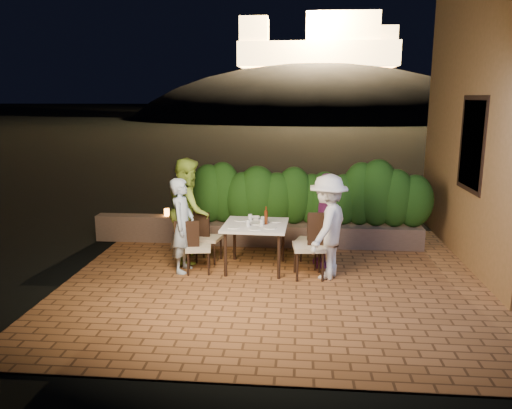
# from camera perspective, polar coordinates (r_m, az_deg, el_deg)

# --- Properties ---
(ground) EXTENTS (400.00, 400.00, 0.00)m
(ground) POSITION_cam_1_polar(r_m,az_deg,el_deg) (7.40, 4.62, -9.80)
(ground) COLOR black
(ground) RESTS_ON ground
(terrace_floor) EXTENTS (7.00, 6.00, 0.15)m
(terrace_floor) POSITION_cam_1_polar(r_m,az_deg,el_deg) (7.89, 4.65, -8.82)
(terrace_floor) COLOR brown
(terrace_floor) RESTS_ON ground
(window_pane) EXTENTS (0.08, 1.00, 1.40)m
(window_pane) POSITION_cam_1_polar(r_m,az_deg,el_deg) (8.85, 23.64, 6.34)
(window_pane) COLOR black
(window_pane) RESTS_ON building_wall
(window_frame) EXTENTS (0.06, 1.15, 1.55)m
(window_frame) POSITION_cam_1_polar(r_m,az_deg,el_deg) (8.85, 23.58, 6.34)
(window_frame) COLOR black
(window_frame) RESTS_ON building_wall
(planter) EXTENTS (4.20, 0.55, 0.40)m
(planter) POSITION_cam_1_polar(r_m,az_deg,el_deg) (9.51, 5.98, -3.40)
(planter) COLOR brown
(planter) RESTS_ON ground
(hedge) EXTENTS (4.00, 0.70, 1.10)m
(hedge) POSITION_cam_1_polar(r_m,az_deg,el_deg) (9.34, 6.08, 1.03)
(hedge) COLOR #1A4212
(hedge) RESTS_ON planter
(parapet) EXTENTS (2.20, 0.30, 0.50)m
(parapet) POSITION_cam_1_polar(r_m,az_deg,el_deg) (9.91, -11.66, -2.66)
(parapet) COLOR brown
(parapet) RESTS_ON ground
(hill) EXTENTS (52.00, 40.00, 22.00)m
(hill) POSITION_cam_1_polar(r_m,az_deg,el_deg) (67.23, 6.75, 6.35)
(hill) COLOR black
(hill) RESTS_ON ground
(fortress) EXTENTS (26.00, 8.00, 8.00)m
(fortress) POSITION_cam_1_polar(r_m,az_deg,el_deg) (67.34, 7.07, 18.72)
(fortress) COLOR #FFCC7A
(fortress) RESTS_ON hill
(dining_table) EXTENTS (1.05, 1.05, 0.75)m
(dining_table) POSITION_cam_1_polar(r_m,az_deg,el_deg) (8.11, -0.06, -4.82)
(dining_table) COLOR white
(dining_table) RESTS_ON ground
(plate_nw) EXTENTS (0.21, 0.21, 0.01)m
(plate_nw) POSITION_cam_1_polar(r_m,az_deg,el_deg) (7.80, -2.56, -2.60)
(plate_nw) COLOR white
(plate_nw) RESTS_ON dining_table
(plate_sw) EXTENTS (0.23, 0.23, 0.01)m
(plate_sw) POSITION_cam_1_polar(r_m,az_deg,el_deg) (8.25, -1.69, -1.77)
(plate_sw) COLOR white
(plate_sw) RESTS_ON dining_table
(plate_ne) EXTENTS (0.20, 0.20, 0.01)m
(plate_ne) POSITION_cam_1_polar(r_m,az_deg,el_deg) (7.77, 1.62, -2.65)
(plate_ne) COLOR white
(plate_ne) RESTS_ON dining_table
(plate_se) EXTENTS (0.22, 0.22, 0.01)m
(plate_se) POSITION_cam_1_polar(r_m,az_deg,el_deg) (8.18, 2.25, -1.90)
(plate_se) COLOR white
(plate_se) RESTS_ON dining_table
(plate_centre) EXTENTS (0.23, 0.23, 0.01)m
(plate_centre) POSITION_cam_1_polar(r_m,az_deg,el_deg) (8.04, -0.04, -2.14)
(plate_centre) COLOR white
(plate_centre) RESTS_ON dining_table
(plate_front) EXTENTS (0.21, 0.21, 0.01)m
(plate_front) POSITION_cam_1_polar(r_m,az_deg,el_deg) (7.71, -0.12, -2.77)
(plate_front) COLOR white
(plate_front) RESTS_ON dining_table
(glass_nw) EXTENTS (0.06, 0.06, 0.11)m
(glass_nw) POSITION_cam_1_polar(r_m,az_deg,el_deg) (7.85, -0.92, -2.14)
(glass_nw) COLOR silver
(glass_nw) RESTS_ON dining_table
(glass_sw) EXTENTS (0.07, 0.07, 0.11)m
(glass_sw) POSITION_cam_1_polar(r_m,az_deg,el_deg) (8.20, -0.67, -1.50)
(glass_sw) COLOR silver
(glass_sw) RESTS_ON dining_table
(glass_ne) EXTENTS (0.06, 0.06, 0.10)m
(glass_ne) POSITION_cam_1_polar(r_m,az_deg,el_deg) (7.89, 0.66, -2.07)
(glass_ne) COLOR silver
(glass_ne) RESTS_ON dining_table
(glass_se) EXTENTS (0.06, 0.06, 0.10)m
(glass_se) POSITION_cam_1_polar(r_m,az_deg,el_deg) (8.10, 0.79, -1.72)
(glass_se) COLOR silver
(glass_se) RESTS_ON dining_table
(beer_bottle) EXTENTS (0.06, 0.06, 0.29)m
(beer_bottle) POSITION_cam_1_polar(r_m,az_deg,el_deg) (7.96, 1.15, -1.26)
(beer_bottle) COLOR #52210D
(beer_bottle) RESTS_ON dining_table
(bowl) EXTENTS (0.19, 0.19, 0.04)m
(bowl) POSITION_cam_1_polar(r_m,az_deg,el_deg) (8.32, -0.13, -1.54)
(bowl) COLOR white
(bowl) RESTS_ON dining_table
(chair_left_front) EXTENTS (0.45, 0.45, 0.84)m
(chair_left_front) POSITION_cam_1_polar(r_m,az_deg,el_deg) (7.99, -6.60, -4.81)
(chair_left_front) COLOR black
(chair_left_front) RESTS_ON ground
(chair_left_back) EXTENTS (0.46, 0.46, 0.85)m
(chair_left_back) POSITION_cam_1_polar(r_m,az_deg,el_deg) (8.50, -5.45, -3.72)
(chair_left_back) COLOR black
(chair_left_back) RESTS_ON ground
(chair_right_front) EXTENTS (0.52, 0.52, 1.03)m
(chair_right_front) POSITION_cam_1_polar(r_m,az_deg,el_deg) (7.74, 6.07, -4.66)
(chair_right_front) COLOR black
(chair_right_front) RESTS_ON ground
(chair_right_back) EXTENTS (0.51, 0.51, 0.88)m
(chair_right_back) POSITION_cam_1_polar(r_m,az_deg,el_deg) (8.26, 6.00, -4.08)
(chair_right_back) COLOR black
(chair_right_back) RESTS_ON ground
(diner_blue) EXTENTS (0.41, 0.58, 1.51)m
(diner_blue) POSITION_cam_1_polar(r_m,az_deg,el_deg) (7.98, -8.41, -2.37)
(diner_blue) COLOR #A8C3D9
(diner_blue) RESTS_ON ground
(diner_green) EXTENTS (0.84, 0.98, 1.76)m
(diner_green) POSITION_cam_1_polar(r_m,az_deg,el_deg) (8.48, -7.67, -0.63)
(diner_green) COLOR #91B939
(diner_green) RESTS_ON ground
(diner_white) EXTENTS (0.96, 1.19, 1.62)m
(diner_white) POSITION_cam_1_polar(r_m,az_deg,el_deg) (7.69, 8.20, -2.53)
(diner_white) COLOR white
(diner_white) RESTS_ON ground
(diner_purple) EXTENTS (0.54, 0.96, 1.55)m
(diner_purple) POSITION_cam_1_polar(r_m,az_deg,el_deg) (8.24, 8.01, -1.76)
(diner_purple) COLOR #74266B
(diner_purple) RESTS_ON ground
(parapet_lamp) EXTENTS (0.10, 0.10, 0.14)m
(parapet_lamp) POSITION_cam_1_polar(r_m,az_deg,el_deg) (9.75, -10.16, -0.90)
(parapet_lamp) COLOR orange
(parapet_lamp) RESTS_ON parapet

